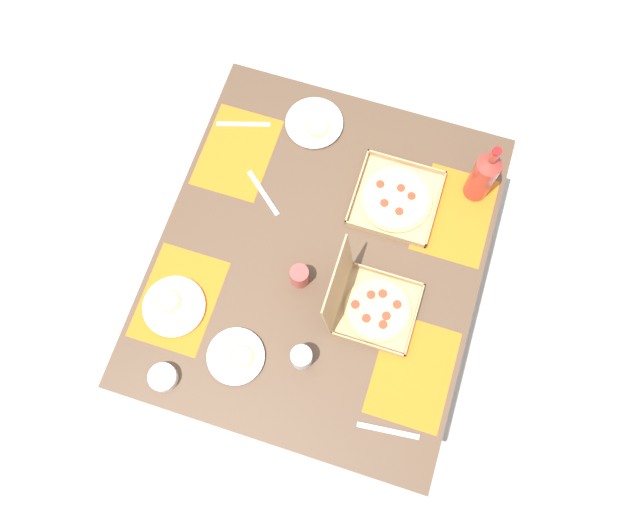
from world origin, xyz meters
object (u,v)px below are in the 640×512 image
object	(u,v)px
plate_middle	(237,356)
cup_clear_left	(302,357)
pizza_box_corner_left	(396,199)
plate_near_right	(174,306)
soda_bottle	(483,176)
condiment_bowl	(163,377)
plate_near_left	(315,124)
pizza_box_center	(369,305)
cup_spare	(300,276)

from	to	relation	value
plate_middle	cup_clear_left	size ratio (longest dim) A/B	2.26
pizza_box_corner_left	plate_near_right	world-z (taller)	pizza_box_corner_left
plate_near_right	soda_bottle	world-z (taller)	soda_bottle
plate_near_right	soda_bottle	xyz separation A→B (m)	(0.75, -0.91, 0.12)
cup_clear_left	condiment_bowl	distance (m)	0.47
plate_middle	condiment_bowl	size ratio (longest dim) A/B	2.07
plate_middle	plate_near_left	world-z (taller)	same
pizza_box_center	cup_spare	size ratio (longest dim) A/B	3.27
cup_spare	condiment_bowl	size ratio (longest dim) A/B	0.96
pizza_box_corner_left	plate_near_right	bearing A→B (deg)	134.62
pizza_box_corner_left	soda_bottle	bearing A→B (deg)	-65.26
pizza_box_center	plate_near_right	world-z (taller)	pizza_box_center
cup_clear_left	condiment_bowl	bearing A→B (deg)	115.31
plate_near_right	pizza_box_center	bearing A→B (deg)	-72.81
pizza_box_corner_left	soda_bottle	world-z (taller)	soda_bottle
plate_near_right	plate_middle	world-z (taller)	same
plate_near_right	soda_bottle	size ratio (longest dim) A/B	0.68
cup_spare	condiment_bowl	xyz separation A→B (m)	(-0.47, 0.33, -0.03)
plate_near_left	soda_bottle	distance (m)	0.67
pizza_box_center	cup_clear_left	world-z (taller)	pizza_box_center
pizza_box_corner_left	condiment_bowl	world-z (taller)	condiment_bowl
cup_clear_left	plate_near_left	bearing A→B (deg)	14.93
pizza_box_corner_left	cup_clear_left	size ratio (longest dim) A/B	3.47
soda_bottle	plate_near_right	bearing A→B (deg)	129.66
plate_near_right	soda_bottle	distance (m)	1.19
condiment_bowl	cup_spare	bearing A→B (deg)	-35.25
pizza_box_center	pizza_box_corner_left	distance (m)	0.43
soda_bottle	pizza_box_center	bearing A→B (deg)	155.15
pizza_box_corner_left	plate_near_left	distance (m)	0.44
plate_middle	cup_spare	bearing A→B (deg)	-20.34
pizza_box_corner_left	cup_spare	bearing A→B (deg)	148.67
pizza_box_center	plate_middle	xyz separation A→B (m)	(-0.30, 0.38, -0.04)
pizza_box_center	cup_clear_left	bearing A→B (deg)	145.56
plate_near_right	cup_spare	world-z (taller)	cup_spare
pizza_box_corner_left	cup_clear_left	xyz separation A→B (m)	(-0.67, 0.15, 0.03)
pizza_box_center	plate_near_left	size ratio (longest dim) A/B	1.35
plate_near_right	cup_spare	distance (m)	0.46
plate_near_left	soda_bottle	size ratio (longest dim) A/B	0.69
cup_spare	pizza_box_corner_left	bearing A→B (deg)	-31.33
plate_near_left	cup_clear_left	distance (m)	0.91
plate_near_right	plate_near_left	world-z (taller)	same
plate_near_left	soda_bottle	xyz separation A→B (m)	(-0.08, -0.66, 0.12)
plate_near_left	condiment_bowl	xyz separation A→B (m)	(-1.08, 0.19, 0.01)
plate_middle	cup_clear_left	bearing A→B (deg)	-74.63
plate_middle	soda_bottle	xyz separation A→B (m)	(0.85, -0.64, 0.12)
plate_middle	cup_spare	size ratio (longest dim) A/B	2.16
plate_near_left	cup_clear_left	xyz separation A→B (m)	(-0.88, -0.23, 0.03)
plate_near_right	plate_near_left	distance (m)	0.88
pizza_box_center	soda_bottle	xyz separation A→B (m)	(0.55, -0.26, 0.09)
soda_bottle	condiment_bowl	xyz separation A→B (m)	(-1.00, 0.85, -0.11)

